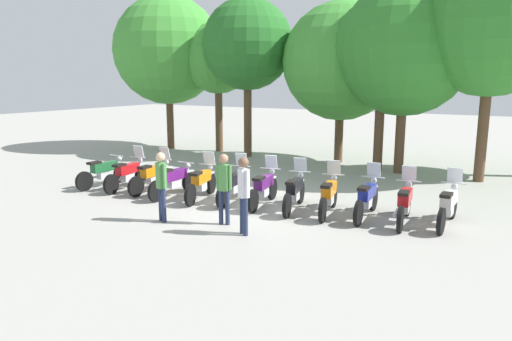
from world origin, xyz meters
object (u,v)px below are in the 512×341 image
at_px(tree_4, 383,48).
at_px(motorcycle_6, 264,188).
at_px(motorcycle_4, 201,182).
at_px(motorcycle_8, 329,195).
at_px(motorcycle_2, 153,176).
at_px(motorcycle_10, 405,203).
at_px(motorcycle_7, 295,191).
at_px(person_2, 244,189).
at_px(motorcycle_9, 367,198).
at_px(motorcycle_3, 174,180).
at_px(person_1, 224,183).
at_px(motorcycle_5, 233,184).
at_px(motorcycle_0, 104,172).
at_px(tree_3, 341,62).
at_px(motorcycle_11, 448,205).
at_px(motorcycle_1, 128,173).
at_px(tree_1, 218,58).
at_px(person_0, 161,181).
at_px(tree_6, 492,25).
at_px(tree_0, 168,50).
at_px(tree_2, 248,45).
at_px(tree_5, 405,49).

bearing_deg(tree_4, motorcycle_6, -101.28).
height_order(motorcycle_4, motorcycle_8, same).
bearing_deg(motorcycle_2, motorcycle_10, -87.64).
bearing_deg(motorcycle_7, person_2, 166.24).
relative_size(motorcycle_9, tree_4, 0.33).
bearing_deg(motorcycle_3, person_1, -118.14).
bearing_deg(motorcycle_8, motorcycle_5, 82.92).
bearing_deg(motorcycle_10, motorcycle_7, 88.98).
height_order(motorcycle_0, person_1, person_1).
xyz_separation_m(motorcycle_4, tree_3, (1.25, 8.22, 3.75)).
relative_size(motorcycle_9, motorcycle_11, 1.00).
xyz_separation_m(motorcycle_1, motorcycle_7, (5.82, 0.48, 0.00)).
bearing_deg(motorcycle_5, motorcycle_10, -95.16).
relative_size(motorcycle_1, motorcycle_10, 1.00).
height_order(motorcycle_5, person_2, person_2).
relative_size(motorcycle_10, tree_1, 0.35).
relative_size(motorcycle_0, person_0, 1.23).
height_order(motorcycle_4, person_2, person_2).
xyz_separation_m(motorcycle_6, tree_1, (-6.93, 7.85, 4.01)).
bearing_deg(motorcycle_8, tree_6, -35.98).
bearing_deg(motorcycle_5, motorcycle_9, -93.91).
bearing_deg(motorcycle_4, motorcycle_7, -96.43).
xyz_separation_m(person_2, tree_0, (-10.59, 9.96, 3.88)).
relative_size(motorcycle_11, tree_3, 0.33).
relative_size(person_0, person_1, 1.00).
xyz_separation_m(motorcycle_8, tree_3, (-2.63, 7.78, 3.75)).
relative_size(motorcycle_0, motorcycle_6, 1.01).
xyz_separation_m(person_1, tree_1, (-6.98, 9.94, 3.47)).
relative_size(tree_1, tree_6, 0.81).
xyz_separation_m(motorcycle_1, person_1, (4.90, -1.62, 0.53)).
bearing_deg(tree_4, motorcycle_7, -93.22).
relative_size(motorcycle_1, tree_4, 0.33).
height_order(tree_1, tree_4, tree_4).
bearing_deg(tree_2, motorcycle_1, -89.83).
bearing_deg(motorcycle_9, person_0, 121.25).
bearing_deg(tree_3, motorcycle_8, -71.31).
xyz_separation_m(motorcycle_9, person_2, (-2.04, -2.80, 0.57)).
relative_size(motorcycle_1, motorcycle_8, 1.01).
xyz_separation_m(tree_0, tree_5, (11.88, -0.70, -0.32)).
distance_m(motorcycle_10, tree_0, 16.00).
bearing_deg(motorcycle_11, motorcycle_0, 97.95).
bearing_deg(motorcycle_10, tree_1, 48.62).
distance_m(motorcycle_11, tree_0, 16.71).
relative_size(motorcycle_4, motorcycle_5, 0.99).
xyz_separation_m(motorcycle_2, tree_4, (5.22, 7.07, 4.19)).
bearing_deg(motorcycle_10, motorcycle_9, 82.98).
bearing_deg(motorcycle_6, motorcycle_11, -91.37).
relative_size(motorcycle_3, motorcycle_10, 1.00).
distance_m(motorcycle_3, tree_3, 9.42).
bearing_deg(person_1, tree_2, 13.77).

